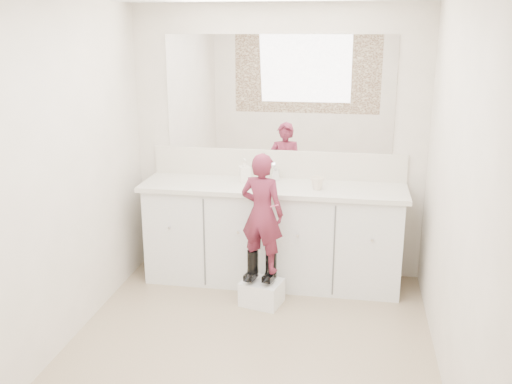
# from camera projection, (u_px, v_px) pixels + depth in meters

# --- Properties ---
(floor) EXTENTS (3.00, 3.00, 0.00)m
(floor) POSITION_uv_depth(u_px,v_px,m) (247.00, 353.00, 4.00)
(floor) COLOR #867657
(floor) RESTS_ON ground
(wall_back) EXTENTS (2.60, 0.00, 2.60)m
(wall_back) POSITION_uv_depth(u_px,v_px,m) (278.00, 143.00, 5.08)
(wall_back) COLOR beige
(wall_back) RESTS_ON floor
(wall_front) EXTENTS (2.60, 0.00, 2.60)m
(wall_front) POSITION_uv_depth(u_px,v_px,m) (175.00, 290.00, 2.24)
(wall_front) COLOR beige
(wall_front) RESTS_ON floor
(wall_left) EXTENTS (0.00, 3.00, 3.00)m
(wall_left) POSITION_uv_depth(u_px,v_px,m) (59.00, 179.00, 3.88)
(wall_left) COLOR beige
(wall_left) RESTS_ON floor
(wall_right) EXTENTS (0.00, 3.00, 3.00)m
(wall_right) POSITION_uv_depth(u_px,v_px,m) (457.00, 198.00, 3.45)
(wall_right) COLOR beige
(wall_right) RESTS_ON floor
(vanity_cabinet) EXTENTS (2.20, 0.55, 0.85)m
(vanity_cabinet) POSITION_uv_depth(u_px,v_px,m) (273.00, 235.00, 5.04)
(vanity_cabinet) COLOR silver
(vanity_cabinet) RESTS_ON floor
(countertop) EXTENTS (2.28, 0.58, 0.04)m
(countertop) POSITION_uv_depth(u_px,v_px,m) (273.00, 187.00, 4.90)
(countertop) COLOR beige
(countertop) RESTS_ON vanity_cabinet
(backsplash) EXTENTS (2.28, 0.03, 0.25)m
(backsplash) POSITION_uv_depth(u_px,v_px,m) (277.00, 164.00, 5.12)
(backsplash) COLOR beige
(backsplash) RESTS_ON countertop
(mirror) EXTENTS (2.00, 0.02, 1.00)m
(mirror) POSITION_uv_depth(u_px,v_px,m) (278.00, 94.00, 4.95)
(mirror) COLOR white
(mirror) RESTS_ON wall_back
(dot_panel) EXTENTS (2.00, 0.01, 1.20)m
(dot_panel) POSITION_uv_depth(u_px,v_px,m) (171.00, 179.00, 2.13)
(dot_panel) COLOR #472819
(dot_panel) RESTS_ON wall_front
(faucet) EXTENTS (0.08, 0.08, 0.10)m
(faucet) POSITION_uv_depth(u_px,v_px,m) (275.00, 175.00, 5.04)
(faucet) COLOR silver
(faucet) RESTS_ON countertop
(cup) EXTENTS (0.13, 0.13, 0.10)m
(cup) POSITION_uv_depth(u_px,v_px,m) (317.00, 183.00, 4.76)
(cup) COLOR beige
(cup) RESTS_ON countertop
(soap_bottle) EXTENTS (0.12, 0.12, 0.20)m
(soap_bottle) POSITION_uv_depth(u_px,v_px,m) (245.00, 170.00, 4.99)
(soap_bottle) COLOR white
(soap_bottle) RESTS_ON countertop
(step_stool) EXTENTS (0.37, 0.33, 0.20)m
(step_stool) POSITION_uv_depth(u_px,v_px,m) (262.00, 292.00, 4.68)
(step_stool) COLOR white
(step_stool) RESTS_ON floor
(boot_left) EXTENTS (0.13, 0.19, 0.26)m
(boot_left) POSITION_uv_depth(u_px,v_px,m) (253.00, 266.00, 4.63)
(boot_left) COLOR black
(boot_left) RESTS_ON step_stool
(boot_right) EXTENTS (0.13, 0.19, 0.26)m
(boot_right) POSITION_uv_depth(u_px,v_px,m) (271.00, 267.00, 4.60)
(boot_right) COLOR black
(boot_right) RESTS_ON step_stool
(toddler) EXTENTS (0.40, 0.31, 0.97)m
(toddler) POSITION_uv_depth(u_px,v_px,m) (262.00, 213.00, 4.49)
(toddler) COLOR #9E3052
(toddler) RESTS_ON step_stool
(toothbrush) EXTENTS (0.13, 0.04, 0.06)m
(toothbrush) POSITION_uv_depth(u_px,v_px,m) (270.00, 207.00, 4.43)
(toothbrush) COLOR #F35E8B
(toothbrush) RESTS_ON toddler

